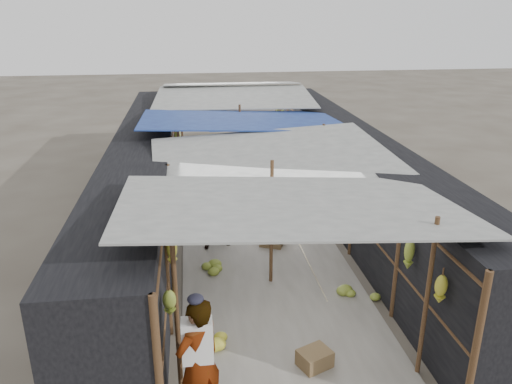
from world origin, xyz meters
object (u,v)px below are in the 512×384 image
vendor_elderly (198,362)px  vendor_seated (261,155)px  shopper_blue (220,215)px  crate_near (315,359)px  black_basin (318,221)px

vendor_elderly → vendor_seated: (2.43, 11.31, -0.44)m
shopper_blue → vendor_seated: 6.33m
crate_near → vendor_elderly: 2.13m
crate_near → vendor_seated: size_ratio=0.49×
black_basin → vendor_seated: 5.14m
black_basin → vendor_elderly: bearing=-117.4°
vendor_elderly → shopper_blue: (0.62, 5.25, -0.13)m
vendor_elderly → vendor_seated: 11.58m
vendor_elderly → shopper_blue: bearing=-134.1°
vendor_seated → crate_near: bearing=-37.1°
black_basin → vendor_seated: size_ratio=0.65×
vendor_elderly → shopper_blue: vendor_elderly is taller
black_basin → shopper_blue: size_ratio=0.40×
vendor_elderly → black_basin: bearing=-154.8°
black_basin → shopper_blue: (-2.61, -0.99, 0.72)m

